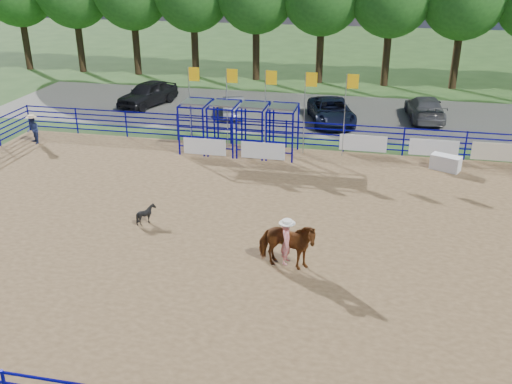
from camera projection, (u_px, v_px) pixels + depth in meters
ground at (243, 234)px, 21.25m from camera, size 120.00×120.00×0.00m
arena_dirt at (243, 234)px, 21.24m from camera, size 30.00×20.00×0.02m
gravel_strip at (303, 113)px, 36.49m from camera, size 40.00×10.00×0.01m
announcer_table at (446, 163)px, 27.07m from camera, size 1.49×1.13×0.72m
horse_and_rider at (287, 243)px, 18.62m from camera, size 2.14×1.17×2.50m
calf at (146, 214)px, 21.87m from camera, size 0.78×0.72×0.76m
spectator_cowboy at (33, 129)px, 30.54m from camera, size 0.92×0.90×1.55m
car_a at (148, 93)px, 37.87m from camera, size 3.28×5.04×1.60m
car_b at (233, 106)px, 35.67m from camera, size 2.24×3.94×1.23m
car_c at (331, 111)px, 34.18m from camera, size 3.58×5.55×1.42m
car_d at (425, 108)px, 34.78m from camera, size 2.43×5.09×1.43m
perimeter_fence at (243, 216)px, 20.95m from camera, size 30.10×20.10×1.50m
chute_assembly at (246, 129)px, 29.03m from camera, size 19.32×2.41×4.20m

